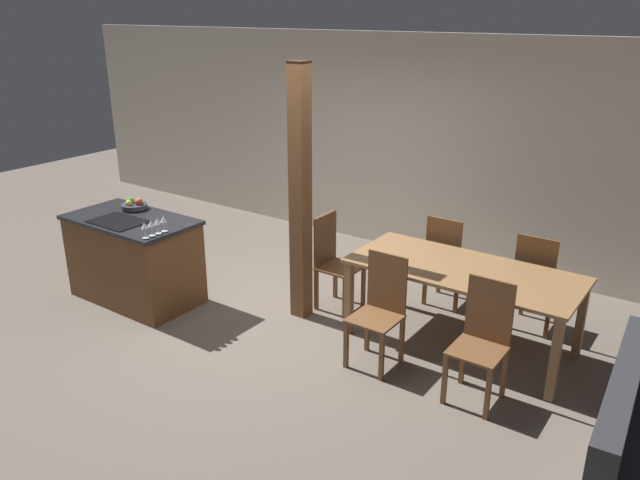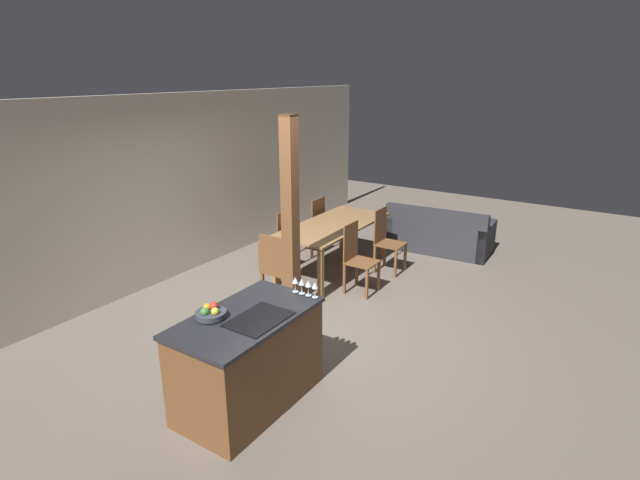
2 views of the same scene
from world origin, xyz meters
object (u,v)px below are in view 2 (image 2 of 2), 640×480
dining_chair_near_right (386,239)px  dining_chair_head_end (277,268)px  wine_glass_end (295,281)px  wine_glass_far (302,282)px  couch (439,235)px  dining_chair_far_right (313,225)px  kitchen_island (248,360)px  wine_glass_near (315,286)px  dining_chair_far_left (280,240)px  timber_post (290,221)px  fruit_bowl (211,313)px  dining_chair_near_left (357,257)px  dining_table (333,230)px  wine_glass_middle (308,284)px

dining_chair_near_right → dining_chair_head_end: bearing=160.0°
wine_glass_end → wine_glass_far: bearing=-90.0°
couch → dining_chair_near_right: bearing=71.6°
wine_glass_far → dining_chair_far_right: 3.66m
kitchen_island → dining_chair_far_right: (3.70, 1.76, 0.05)m
wine_glass_near → wine_glass_far: same height
wine_glass_far → wine_glass_end: (0.00, 0.08, 0.00)m
dining_chair_far_left → timber_post: (-1.10, -1.03, 0.75)m
fruit_bowl → wine_glass_far: 0.92m
couch → wine_glass_far: bearing=88.9°
wine_glass_far → dining_chair_near_left: wine_glass_far is taller
dining_chair_near_left → dining_chair_far_left: size_ratio=1.00×
wine_glass_end → dining_chair_head_end: 1.76m
wine_glass_near → dining_table: size_ratio=0.08×
dining_chair_far_right → dining_chair_near_right: bearing=90.0°
dining_chair_near_left → dining_chair_head_end: (-0.95, 0.68, 0.00)m
fruit_bowl → dining_chair_far_right: (3.90, 1.53, -0.45)m
wine_glass_middle → wine_glass_far: size_ratio=1.00×
timber_post → dining_table: bearing=12.6°
kitchen_island → wine_glass_middle: (0.63, -0.24, 0.58)m
kitchen_island → wine_glass_near: 0.92m
kitchen_island → wine_glass_far: size_ratio=8.92×
wine_glass_far → dining_chair_near_right: 3.17m
kitchen_island → wine_glass_far: bearing=-14.9°
kitchen_island → dining_chair_head_end: dining_chair_head_end is taller
dining_chair_far_right → dining_table: bearing=55.9°
dining_chair_far_left → dining_chair_far_right: size_ratio=1.00×
dining_chair_near_right → dining_chair_far_right: same height
wine_glass_end → dining_table: (2.61, 1.17, -0.37)m
wine_glass_middle → wine_glass_end: size_ratio=1.00×
wine_glass_near → dining_table: wine_glass_near is taller
wine_glass_near → kitchen_island: bearing=152.9°
couch → dining_chair_near_left: bearing=77.4°
couch → wine_glass_middle: bearing=89.9°
fruit_bowl → dining_table: (3.44, 0.85, -0.29)m
wine_glass_end → dining_chair_near_right: wine_glass_end is taller
dining_chair_near_left → dining_chair_far_left: same height
dining_chair_far_right → dining_chair_head_end: size_ratio=1.00×
wine_glass_end → dining_chair_head_end: wine_glass_end is taller
dining_chair_far_right → kitchen_island: bearing=25.4°
dining_table → timber_post: size_ratio=0.82×
dining_chair_near_left → dining_chair_far_left: (0.00, 1.37, 0.00)m
wine_glass_end → kitchen_island: bearing=171.8°
kitchen_island → wine_glass_middle: wine_glass_middle is taller
dining_chair_near_left → dining_chair_head_end: size_ratio=1.00×
wine_glass_middle → dining_chair_near_right: 3.18m
fruit_bowl → dining_chair_near_left: bearing=3.2°
dining_chair_near_left → dining_chair_near_right: bearing=0.0°
dining_chair_far_left → wine_glass_end: bearing=40.7°
dining_table → dining_chair_near_left: (-0.46, -0.68, -0.16)m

